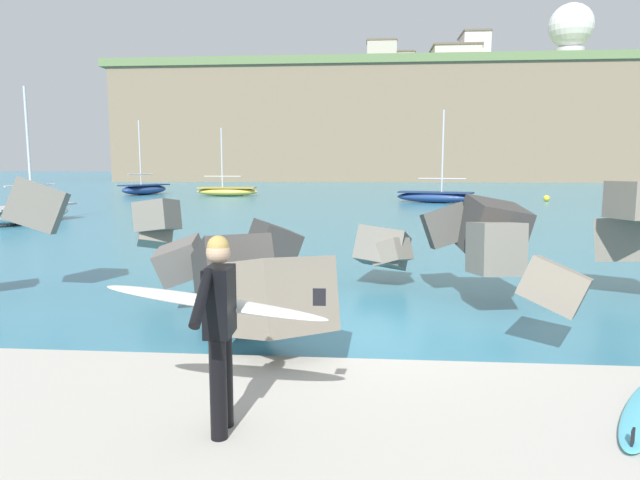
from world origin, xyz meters
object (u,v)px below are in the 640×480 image
object	(u,v)px
boat_near_centre	(227,191)
station_building_annex	(474,53)
station_building_west	(396,67)
surfer_with_board	(219,316)
station_building_central	(382,59)
boat_mid_left	(144,189)
mooring_buoy_inner	(547,198)
radar_dome	(571,31)
boat_near_right	(27,213)
station_building_east	(455,59)
boat_near_left	(436,196)

from	to	relation	value
boat_near_centre	station_building_annex	bearing A→B (deg)	61.50
boat_near_centre	station_building_west	size ratio (longest dim) A/B	0.79
surfer_with_board	station_building_central	world-z (taller)	station_building_central
boat_mid_left	station_building_west	size ratio (longest dim) A/B	0.90
boat_near_centre	mooring_buoy_inner	world-z (taller)	boat_near_centre
mooring_buoy_inner	radar_dome	world-z (taller)	radar_dome
boat_near_right	boat_mid_left	world-z (taller)	boat_mid_left
station_building_east	radar_dome	bearing A→B (deg)	-0.06
station_building_east	surfer_with_board	bearing A→B (deg)	-99.49
boat_near_right	boat_mid_left	size ratio (longest dim) A/B	0.96
boat_mid_left	station_building_central	bearing A→B (deg)	69.49
boat_mid_left	radar_dome	distance (m)	77.65
radar_dome	boat_mid_left	bearing A→B (deg)	-135.25
boat_near_centre	boat_near_right	distance (m)	22.21
mooring_buoy_inner	station_building_central	size ratio (longest dim) A/B	0.07
station_building_central	radar_dome	bearing A→B (deg)	-10.61
boat_near_right	station_building_central	world-z (taller)	station_building_central
station_building_west	station_building_annex	xyz separation A→B (m)	(12.45, -11.41, 0.38)
boat_mid_left	station_building_east	size ratio (longest dim) A/B	0.80
mooring_buoy_inner	radar_dome	xyz separation A→B (m)	(20.44, 58.24, 24.15)
surfer_with_board	station_building_central	xyz separation A→B (m)	(3.66, 100.57, 20.15)
mooring_buoy_inner	boat_near_centre	bearing A→B (deg)	169.22
boat_near_centre	boat_mid_left	xyz separation A→B (m)	(-7.70, 1.58, 0.07)
boat_near_right	mooring_buoy_inner	xyz separation A→B (m)	(28.05, 17.27, -0.23)
station_building_west	station_building_annex	world-z (taller)	station_building_annex
station_building_east	station_building_annex	distance (m)	3.28
radar_dome	boat_near_centre	bearing A→B (deg)	-129.88
boat_near_left	station_building_annex	distance (m)	65.34
boat_near_right	boat_mid_left	distance (m)	23.82
mooring_buoy_inner	station_building_east	world-z (taller)	station_building_east
boat_near_left	boat_mid_left	bearing A→B (deg)	160.80
radar_dome	station_building_west	distance (m)	30.53
boat_near_right	station_building_central	size ratio (longest dim) A/B	0.95
boat_near_centre	station_building_west	xyz separation A→B (m)	(16.76, 65.21, 20.46)
boat_near_centre	station_building_west	distance (m)	70.37
boat_mid_left	station_building_annex	size ratio (longest dim) A/B	0.86
boat_mid_left	radar_dome	size ratio (longest dim) A/B	0.60
surfer_with_board	boat_mid_left	distance (m)	46.39
station_building_west	boat_near_right	bearing A→B (deg)	-103.22
boat_near_centre	boat_near_right	world-z (taller)	boat_near_right
boat_near_right	radar_dome	size ratio (longest dim) A/B	0.57
boat_near_left	station_building_central	distance (m)	69.44
boat_near_right	boat_near_left	bearing A→B (deg)	37.14
boat_near_left	station_building_central	bearing A→B (deg)	92.04
boat_near_left	station_building_west	distance (m)	74.83
surfer_with_board	mooring_buoy_inner	world-z (taller)	surfer_with_board
radar_dome	station_building_east	distance (m)	19.13
station_building_west	boat_near_left	bearing A→B (deg)	-90.38
surfer_with_board	station_building_west	size ratio (longest dim) A/B	0.30
boat_mid_left	radar_dome	bearing A→B (deg)	44.75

